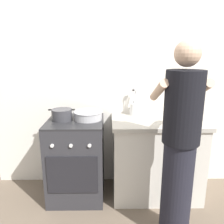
% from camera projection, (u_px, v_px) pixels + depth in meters
% --- Properties ---
extents(ground, '(6.00, 6.00, 0.00)m').
position_uv_depth(ground, '(108.00, 201.00, 2.50)').
color(ground, '#6B5B4C').
extents(back_wall, '(3.20, 0.10, 2.50)m').
position_uv_depth(back_wall, '(124.00, 84.00, 2.67)').
color(back_wall, silver).
rests_on(back_wall, ground).
extents(countertop, '(1.00, 0.60, 0.90)m').
position_uv_depth(countertop, '(156.00, 158.00, 2.54)').
color(countertop, silver).
rests_on(countertop, ground).
extents(stove_range, '(0.60, 0.62, 0.90)m').
position_uv_depth(stove_range, '(77.00, 159.00, 2.53)').
color(stove_range, '#2D2D33').
rests_on(stove_range, ground).
extents(pot, '(0.28, 0.22, 0.12)m').
position_uv_depth(pot, '(62.00, 115.00, 2.41)').
color(pot, '#38383D').
rests_on(pot, stove_range).
extents(mixing_bowl, '(0.31, 0.31, 0.09)m').
position_uv_depth(mixing_bowl, '(88.00, 115.00, 2.44)').
color(mixing_bowl, '#B7B7BC').
rests_on(mixing_bowl, stove_range).
extents(utensil_crock, '(0.10, 0.10, 0.34)m').
position_uv_depth(utensil_crock, '(134.00, 107.00, 2.59)').
color(utensil_crock, silver).
rests_on(utensil_crock, countertop).
extents(spice_bottle, '(0.04, 0.04, 0.09)m').
position_uv_depth(spice_bottle, '(167.00, 118.00, 2.33)').
color(spice_bottle, silver).
rests_on(spice_bottle, countertop).
extents(oil_bottle, '(0.07, 0.07, 0.24)m').
position_uv_depth(oil_bottle, '(183.00, 113.00, 2.33)').
color(oil_bottle, gold).
rests_on(oil_bottle, countertop).
extents(person, '(0.41, 0.50, 1.70)m').
position_uv_depth(person, '(180.00, 146.00, 1.84)').
color(person, black).
rests_on(person, ground).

